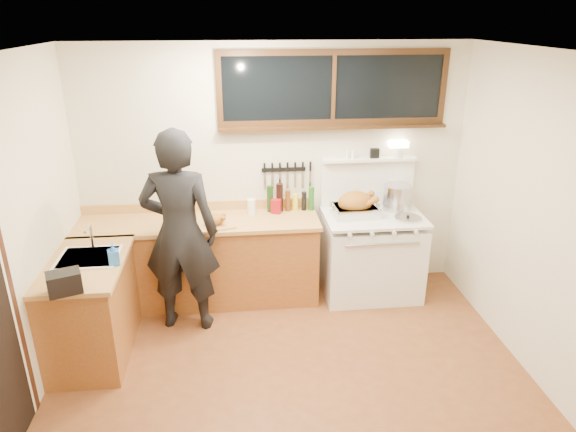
{
  "coord_description": "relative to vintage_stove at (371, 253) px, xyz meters",
  "views": [
    {
      "loc": [
        -0.41,
        -3.39,
        2.84
      ],
      "look_at": [
        0.05,
        0.85,
        1.15
      ],
      "focal_mm": 32.0,
      "sensor_mm": 36.0,
      "label": 1
    }
  ],
  "objects": [
    {
      "name": "ground_plane",
      "position": [
        -1.0,
        -1.41,
        -0.48
      ],
      "size": [
        4.0,
        3.5,
        0.02
      ],
      "primitive_type": "cube",
      "color": "brown"
    },
    {
      "name": "room_shell",
      "position": [
        -1.0,
        -1.41,
        1.18
      ],
      "size": [
        4.1,
        3.6,
        2.65
      ],
      "color": "beige",
      "rests_on": "ground"
    },
    {
      "name": "counter_back",
      "position": [
        -1.8,
        0.04,
        -0.01
      ],
      "size": [
        2.44,
        0.64,
        1.0
      ],
      "color": "brown",
      "rests_on": "ground"
    },
    {
      "name": "counter_left",
      "position": [
        -2.7,
        -0.79,
        -0.02
      ],
      "size": [
        0.64,
        1.09,
        0.9
      ],
      "color": "brown",
      "rests_on": "ground"
    },
    {
      "name": "sink_unit",
      "position": [
        -2.68,
        -0.71,
        0.38
      ],
      "size": [
        0.5,
        0.45,
        0.37
      ],
      "color": "white",
      "rests_on": "counter_left"
    },
    {
      "name": "vintage_stove",
      "position": [
        0.0,
        0.0,
        0.0
      ],
      "size": [
        1.02,
        0.74,
        1.6
      ],
      "color": "white",
      "rests_on": "ground"
    },
    {
      "name": "back_window",
      "position": [
        -0.4,
        0.31,
        1.6
      ],
      "size": [
        2.32,
        0.13,
        0.77
      ],
      "color": "black",
      "rests_on": "room_shell"
    },
    {
      "name": "knife_strip",
      "position": [
        -0.88,
        0.32,
        0.84
      ],
      "size": [
        0.52,
        0.03,
        0.28
      ],
      "color": "black",
      "rests_on": "room_shell"
    },
    {
      "name": "man",
      "position": [
        -1.93,
        -0.42,
        0.5
      ],
      "size": [
        0.77,
        0.56,
        1.95
      ],
      "color": "black",
      "rests_on": "ground"
    },
    {
      "name": "soap_bottle",
      "position": [
        -2.43,
        -0.86,
        0.53
      ],
      "size": [
        0.11,
        0.11,
        0.19
      ],
      "color": "blue",
      "rests_on": "counter_left"
    },
    {
      "name": "toaster",
      "position": [
        -2.7,
        -1.29,
        0.51
      ],
      "size": [
        0.28,
        0.24,
        0.16
      ],
      "color": "black",
      "rests_on": "counter_left"
    },
    {
      "name": "cutting_board",
      "position": [
        -1.62,
        -0.14,
        0.48
      ],
      "size": [
        0.42,
        0.36,
        0.13
      ],
      "color": "tan",
      "rests_on": "counter_back"
    },
    {
      "name": "roast_turkey",
      "position": [
        -0.19,
        0.02,
        0.53
      ],
      "size": [
        0.5,
        0.37,
        0.25
      ],
      "color": "silver",
      "rests_on": "vintage_stove"
    },
    {
      "name": "stockpot",
      "position": [
        0.28,
        0.14,
        0.56
      ],
      "size": [
        0.36,
        0.36,
        0.27
      ],
      "color": "silver",
      "rests_on": "vintage_stove"
    },
    {
      "name": "saucepan",
      "position": [
        -0.02,
        0.25,
        0.49
      ],
      "size": [
        0.15,
        0.27,
        0.11
      ],
      "color": "silver",
      "rests_on": "vintage_stove"
    },
    {
      "name": "pot_lid",
      "position": [
        0.31,
        -0.15,
        0.44
      ],
      "size": [
        0.31,
        0.31,
        0.04
      ],
      "color": "silver",
      "rests_on": "vintage_stove"
    },
    {
      "name": "coffee_tin",
      "position": [
        -1.0,
        0.16,
        0.51
      ],
      "size": [
        0.12,
        0.11,
        0.15
      ],
      "color": "maroon",
      "rests_on": "counter_back"
    },
    {
      "name": "pitcher",
      "position": [
        -1.25,
        0.16,
        0.51
      ],
      "size": [
        0.09,
        0.09,
        0.16
      ],
      "color": "white",
      "rests_on": "counter_back"
    },
    {
      "name": "bottle_cluster",
      "position": [
        -0.86,
        0.22,
        0.56
      ],
      "size": [
        0.5,
        0.07,
        0.3
      ],
      "color": "black",
      "rests_on": "counter_back"
    }
  ]
}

